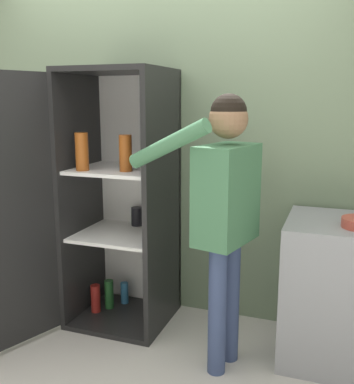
# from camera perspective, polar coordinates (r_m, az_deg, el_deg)

# --- Properties ---
(ground_plane) EXTENTS (12.00, 12.00, 0.00)m
(ground_plane) POSITION_cam_1_polar(r_m,az_deg,el_deg) (2.95, -9.32, -21.18)
(ground_plane) COLOR beige
(wall_back) EXTENTS (7.00, 0.06, 2.55)m
(wall_back) POSITION_cam_1_polar(r_m,az_deg,el_deg) (3.38, -1.88, 6.27)
(wall_back) COLOR gray
(wall_back) RESTS_ON ground_plane
(refrigerator) EXTENTS (0.95, 1.26, 1.80)m
(refrigerator) POSITION_cam_1_polar(r_m,az_deg,el_deg) (3.16, -9.77, -1.29)
(refrigerator) COLOR black
(refrigerator) RESTS_ON ground_plane
(person) EXTENTS (0.71, 0.54, 1.63)m
(person) POSITION_cam_1_polar(r_m,az_deg,el_deg) (2.56, 6.14, -0.96)
(person) COLOR #384770
(person) RESTS_ON ground_plane
(counter) EXTENTS (0.70, 0.64, 0.89)m
(counter) POSITION_cam_1_polar(r_m,az_deg,el_deg) (2.99, 20.34, -11.79)
(counter) COLOR gray
(counter) RESTS_ON ground_plane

